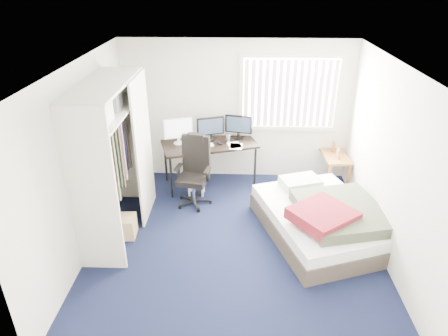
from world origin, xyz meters
TOP-DOWN VIEW (x-y plane):
  - ground at (0.00, 0.00)m, footprint 4.20×4.20m
  - room_shell at (0.00, 0.00)m, footprint 4.20×4.20m
  - window_assembly at (0.90, 2.04)m, footprint 1.72×0.09m
  - closet at (-1.67, 0.27)m, footprint 0.64×1.84m
  - desk at (-0.47, 1.75)m, footprint 1.76×1.21m
  - office_chair at (-0.67, 1.09)m, footprint 0.65×0.65m
  - footstool at (-0.67, 1.33)m, footprint 0.32×0.26m
  - nightstand at (1.75, 1.85)m, footprint 0.46×0.85m
  - bed at (1.28, 0.22)m, footprint 2.01×2.32m
  - pine_box at (-1.65, 0.09)m, footprint 0.43×0.33m

SIDE VIEW (x-z plane):
  - ground at x=0.00m, z-range 0.00..0.00m
  - pine_box at x=-1.65m, z-range 0.00..0.31m
  - footstool at x=-0.67m, z-range 0.07..0.32m
  - bed at x=1.28m, z-range -0.05..0.60m
  - office_chair at x=-0.67m, z-range -0.14..1.03m
  - nightstand at x=1.75m, z-range 0.13..0.88m
  - desk at x=-0.47m, z-range 0.19..1.44m
  - closet at x=-1.67m, z-range 0.24..2.46m
  - room_shell at x=0.00m, z-range -0.59..3.61m
  - window_assembly at x=0.90m, z-range 0.94..2.26m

